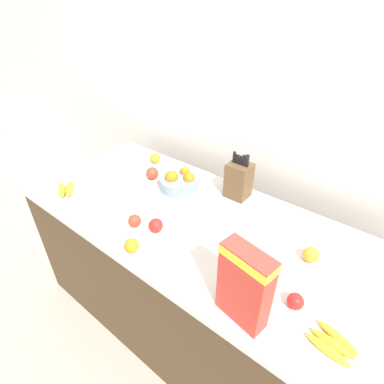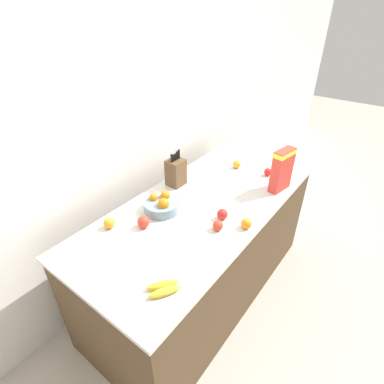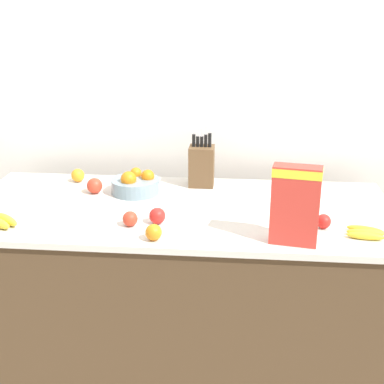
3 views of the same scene
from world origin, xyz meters
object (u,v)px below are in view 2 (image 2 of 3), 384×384
Objects in this scene: orange_mid_left at (246,224)px; banana_bunch_left at (164,288)px; apple_middle at (222,214)px; orange_near_bowl at (109,223)px; apple_leftmost at (268,172)px; fruit_bowl at (162,205)px; banana_bunch_right at (283,168)px; cereal_box at (282,169)px; apple_front at (218,226)px; apple_near_bananas at (143,222)px; orange_mid_right at (237,164)px; knife_block at (176,172)px.

banana_bunch_left is at bearing 172.69° from orange_mid_left.
apple_middle and orange_near_bowl have the same top height.
orange_mid_left is (-0.73, -0.19, 0.00)m from apple_leftmost.
apple_leftmost is at bearing -22.36° from fruit_bowl.
banana_bunch_right is 0.18m from apple_leftmost.
apple_front is at bearing -179.23° from cereal_box.
apple_leftmost is at bearing -17.13° from apple_near_bananas.
apple_near_bananas is 1.08m from orange_mid_right.
banana_bunch_right is at bearing -22.34° from orange_near_bowl.
orange_mid_right is at bearing 22.23° from apple_front.
apple_middle is at bearing -106.38° from knife_block.
orange_mid_left is 0.96× the size of orange_near_bowl.
fruit_bowl reaches higher than apple_middle.
cereal_box is at bearing -35.18° from fruit_bowl.
apple_near_bananas is at bearing 123.84° from apple_front.
banana_bunch_left is 2.70× the size of orange_mid_left.
fruit_bowl is 0.99m from apple_leftmost.
apple_near_bananas is 1.11× the size of orange_near_bowl.
banana_bunch_left is 2.80× the size of apple_front.
apple_middle is 1.01× the size of orange_mid_right.
orange_mid_right is 0.83m from orange_mid_left.
cereal_box is at bearing -31.42° from orange_near_bowl.
banana_bunch_right is at bearing -38.47° from knife_block.
knife_block is 3.96× the size of apple_near_bananas.
knife_block is at bearing 36.36° from banana_bunch_left.
orange_mid_right is (0.10, 0.44, -0.14)m from cereal_box.
apple_leftmost is at bearing 4.06° from banana_bunch_left.
banana_bunch_right is at bearing -3.49° from apple_middle.
cereal_box reaches higher than knife_block.
cereal_box is 4.52× the size of apple_middle.
fruit_bowl is at bearing -22.09° from orange_near_bowl.
orange_near_bowl is (-0.41, 0.57, 0.00)m from apple_front.
apple_front is (0.06, -0.43, -0.01)m from fruit_bowl.
banana_bunch_left is 1.11× the size of banana_bunch_right.
apple_near_bananas is at bearing 126.42° from orange_mid_left.
fruit_bowl is at bearing 157.58° from banana_bunch_right.
apple_middle is at bearing 176.51° from banana_bunch_right.
orange_near_bowl is at bearing 129.36° from apple_near_bananas.
orange_mid_left is at bearing -7.31° from banana_bunch_left.
apple_near_bananas reaches higher than banana_bunch_right.
orange_near_bowl reaches higher than apple_leftmost.
apple_front reaches higher than apple_leftmost.
apple_front is at bearing 133.10° from orange_mid_left.
knife_block is 4.73× the size of apple_front.
orange_mid_right is at bearing -3.65° from apple_near_bananas.
apple_front is 0.86m from apple_leftmost.
apple_near_bananas is (0.31, 0.45, 0.02)m from banana_bunch_left.
apple_middle is at bearing -178.84° from apple_leftmost.
fruit_bowl is 0.43m from apple_middle.
orange_mid_right is at bearing -24.62° from knife_block.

